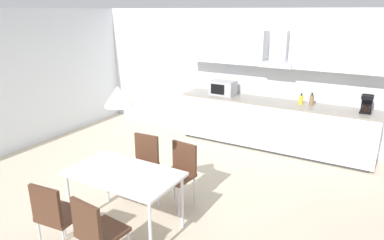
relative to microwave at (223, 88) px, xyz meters
The scene contains 16 objects.
ground_plane 2.81m from the microwave, 90.00° to the right, with size 9.25×8.76×0.02m, color beige.
wall_back 0.44m from the microwave, 90.00° to the left, with size 7.40×0.10×2.59m, color silver.
wall_left 4.08m from the microwave, 140.35° to the right, with size 0.10×7.01×2.59m, color silver.
kitchen_counter 1.21m from the microwave, ahead, with size 3.64×0.67×0.93m.
backsplash_tile 1.11m from the microwave, 16.49° to the left, with size 3.62×0.02×0.58m, color silver.
upper_wall_cabinets 1.33m from the microwave, ahead, with size 3.62×0.40×0.64m.
microwave is the anchor object (origin of this frame).
coffee_maker 2.59m from the microwave, ahead, with size 0.18×0.19×0.30m.
bottle_yellow 1.53m from the microwave, ahead, with size 0.07×0.07×0.20m.
bottle_brown 1.71m from the microwave, ahead, with size 0.08×0.08×0.23m.
dining_table 3.41m from the microwave, 85.18° to the right, with size 1.33×0.76×0.73m.
chair_near_left 4.17m from the microwave, 90.10° to the right, with size 0.44×0.44×0.87m.
chair_far_right 2.73m from the microwave, 77.20° to the right, with size 0.44×0.44×0.87m.
chair_near_right 4.21m from the microwave, 82.06° to the right, with size 0.44×0.44×0.87m.
chair_far_left 2.66m from the microwave, 90.47° to the right, with size 0.43×0.43×0.87m.
pendant_lamp 3.44m from the microwave, 85.18° to the right, with size 0.32×0.32×0.22m, color silver.
Camera 1 is at (2.78, -3.53, 2.55)m, focal length 32.00 mm.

